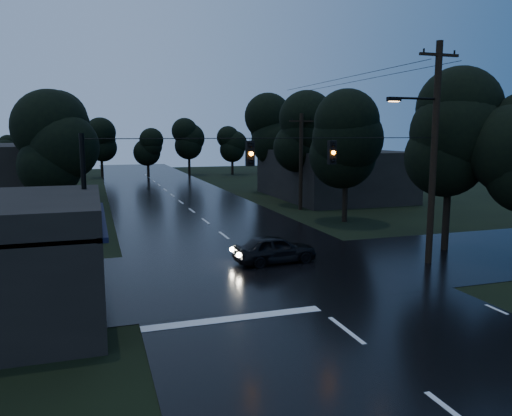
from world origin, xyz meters
TOP-DOWN VIEW (x-y plane):
  - main_road at (0.00, 30.00)m, footprint 12.00×120.00m
  - cross_street at (0.00, 12.00)m, footprint 60.00×9.00m
  - building_far_right at (14.00, 34.00)m, footprint 10.00×14.00m
  - building_far_left at (-14.00, 40.00)m, footprint 10.00×16.00m
  - utility_pole_main at (7.41, 11.00)m, footprint 3.50×0.30m
  - utility_pole_far at (8.30, 28.00)m, footprint 2.00×0.30m
  - anchor_pole_left at (-7.50, 11.00)m, footprint 0.18×0.18m
  - span_signals at (0.56, 10.99)m, footprint 15.00×0.37m
  - tree_corner_near at (10.00, 13.00)m, footprint 4.48×4.48m
  - tree_left_a at (-9.00, 22.00)m, footprint 3.92×3.92m
  - tree_left_b at (-9.60, 30.00)m, footprint 4.20×4.20m
  - tree_left_c at (-10.20, 40.00)m, footprint 4.48×4.48m
  - tree_right_a at (9.00, 22.00)m, footprint 4.20×4.20m
  - tree_right_b at (9.60, 30.00)m, footprint 4.48×4.48m
  - tree_right_c at (10.20, 40.00)m, footprint 4.76×4.76m
  - car at (0.73, 13.29)m, footprint 3.98×1.82m

SIDE VIEW (x-z plane):
  - main_road at x=0.00m, z-range -0.01..0.01m
  - cross_street at x=0.00m, z-range -0.01..0.01m
  - car at x=0.73m, z-range 0.00..1.32m
  - building_far_right at x=14.00m, z-range 0.00..4.40m
  - building_far_left at x=-14.00m, z-range 0.00..5.00m
  - anchor_pole_left at x=-7.50m, z-range 0.00..6.00m
  - utility_pole_far at x=8.30m, z-range 0.13..7.63m
  - tree_left_a at x=-9.00m, z-range 1.11..9.37m
  - span_signals at x=0.56m, z-range 4.69..5.80m
  - utility_pole_main at x=7.41m, z-range 0.26..10.26m
  - tree_left_b at x=-9.60m, z-range 1.19..10.04m
  - tree_right_a at x=9.00m, z-range 1.19..10.04m
  - tree_corner_near at x=10.00m, z-range 1.27..10.71m
  - tree_left_c at x=-10.20m, z-range 1.27..10.71m
  - tree_right_b at x=9.60m, z-range 1.27..10.71m
  - tree_right_c at x=10.20m, z-range 1.35..11.38m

